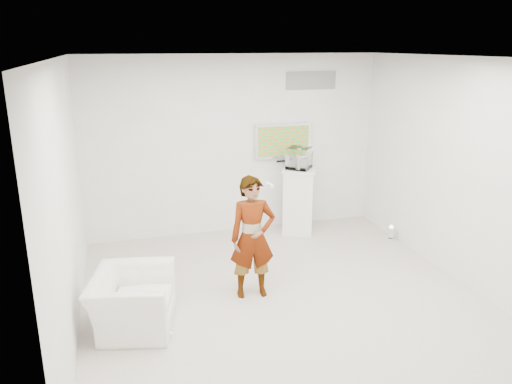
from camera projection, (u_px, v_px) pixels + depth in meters
room at (283, 184)px, 6.10m from camera, size 5.01×5.01×3.00m
tv at (283, 141)px, 8.56m from camera, size 1.00×0.08×0.60m
logo_decal at (311, 81)px, 8.45m from camera, size 0.90×0.02×0.30m
person at (253, 237)px, 6.31m from camera, size 0.61×0.42×1.59m
armchair at (133, 301)px, 5.69m from camera, size 1.09×1.18×0.65m
pedestal at (298, 201)px, 8.56m from camera, size 0.72×0.72×1.13m
floor_uplight at (391, 233)px, 8.29m from camera, size 0.17×0.17×0.25m
vitrine at (299, 158)px, 8.35m from camera, size 0.51×0.51×0.36m
console at (299, 162)px, 8.36m from camera, size 0.10×0.18×0.24m
wii_remote at (269, 185)px, 6.32m from camera, size 0.07×0.16×0.04m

